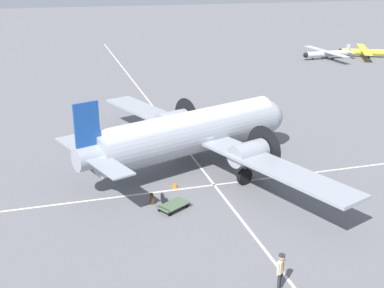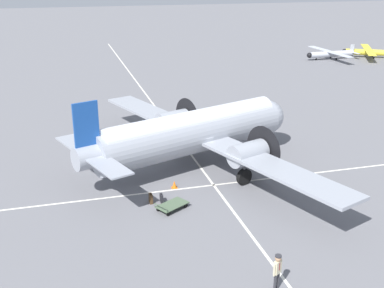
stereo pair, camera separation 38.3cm
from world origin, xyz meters
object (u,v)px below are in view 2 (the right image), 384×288
at_px(suitcase_upright_spare, 162,198).
at_px(traffic_cone, 174,185).
at_px(airliner_main, 197,131).
at_px(light_aircraft_distant, 330,54).
at_px(crew_foreground, 278,268).
at_px(light_aircraft_taxiing, 369,52).
at_px(suitcase_near_door, 151,198).
at_px(baggage_cart, 172,205).

height_order(suitcase_upright_spare, traffic_cone, suitcase_upright_spare).
bearing_deg(airliner_main, light_aircraft_distant, 27.89).
xyz_separation_m(airliner_main, crew_foreground, (-14.40, 0.51, -1.50)).
xyz_separation_m(light_aircraft_taxiing, traffic_cone, (-37.90, 40.30, -0.64)).
bearing_deg(suitcase_near_door, crew_foreground, -158.56).
relative_size(suitcase_near_door, light_aircraft_taxiing, 0.06).
bearing_deg(light_aircraft_taxiing, light_aircraft_distant, 26.18).
height_order(light_aircraft_distant, traffic_cone, light_aircraft_distant).
bearing_deg(traffic_cone, suitcase_near_door, 131.45).
height_order(crew_foreground, suitcase_near_door, crew_foreground).
distance_m(suitcase_upright_spare, light_aircraft_distant, 52.94).
bearing_deg(light_aircraft_distant, light_aircraft_taxiing, 176.09).
bearing_deg(traffic_cone, suitcase_upright_spare, 145.05).
height_order(light_aircraft_taxiing, traffic_cone, light_aircraft_taxiing).
relative_size(airliner_main, suitcase_upright_spare, 44.07).
distance_m(light_aircraft_distant, traffic_cone, 50.84).
xyz_separation_m(crew_foreground, light_aircraft_distant, (49.35, -31.71, -0.23)).
relative_size(suitcase_near_door, suitcase_upright_spare, 1.09).
xyz_separation_m(suitcase_near_door, baggage_cart, (-1.17, -1.03, -0.01)).
relative_size(suitcase_near_door, baggage_cart, 0.28).
bearing_deg(suitcase_near_door, suitcase_upright_spare, -99.05).
xyz_separation_m(airliner_main, light_aircraft_distant, (34.95, -31.20, -1.73)).
bearing_deg(baggage_cart, suitcase_upright_spare, 79.91).
xyz_separation_m(crew_foreground, suitcase_upright_spare, (9.50, 3.14, -0.82)).
distance_m(airliner_main, traffic_cone, 4.64).
distance_m(baggage_cart, light_aircraft_distant, 53.49).
relative_size(crew_foreground, suitcase_upright_spare, 3.08).
bearing_deg(airliner_main, suitcase_upright_spare, -147.01).
bearing_deg(suitcase_near_door, light_aircraft_distant, -41.76).
relative_size(airliner_main, suitcase_near_door, 40.53).
relative_size(crew_foreground, light_aircraft_distant, 0.16).
relative_size(suitcase_upright_spare, baggage_cart, 0.26).
bearing_deg(baggage_cart, light_aircraft_taxiing, 14.20).
relative_size(baggage_cart, light_aircraft_taxiing, 0.20).
bearing_deg(suitcase_near_door, traffic_cone, -48.55).
bearing_deg(traffic_cone, crew_foreground, -170.27).
bearing_deg(suitcase_upright_spare, airliner_main, -36.66).
bearing_deg(light_aircraft_taxiing, airliner_main, 70.59).
relative_size(airliner_main, traffic_cone, 50.41).
relative_size(airliner_main, crew_foreground, 14.30).
height_order(suitcase_near_door, traffic_cone, suitcase_near_door).
bearing_deg(light_aircraft_taxiing, suitcase_upright_spare, 71.73).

